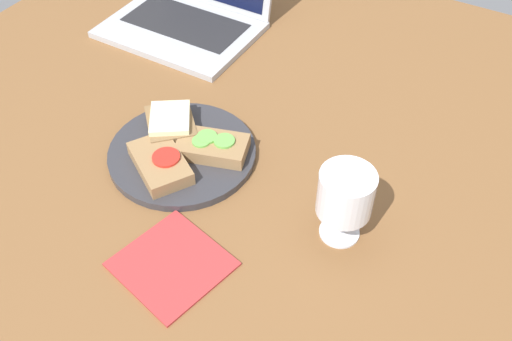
{
  "coord_description": "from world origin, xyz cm",
  "views": [
    {
      "loc": [
        39.5,
        -59.05,
        71.75
      ],
      "look_at": [
        8.48,
        -5.97,
        8.0
      ],
      "focal_mm": 40.0,
      "sensor_mm": 36.0,
      "label": 1
    }
  ],
  "objects": [
    {
      "name": "plate",
      "position": [
        -6.6,
        -5.18,
        3.7
      ],
      "size": [
        25.21,
        25.21,
        1.41
      ],
      "primitive_type": "cylinder",
      "color": "#333338",
      "rests_on": "wooden_table"
    },
    {
      "name": "sandwich_with_cheese",
      "position": [
        -10.94,
        -2.15,
        6.09
      ],
      "size": [
        12.48,
        12.49,
        3.57
      ],
      "color": "brown",
      "rests_on": "plate"
    },
    {
      "name": "sandwich_with_tomato",
      "position": [
        -7.01,
        -10.43,
        5.67
      ],
      "size": [
        13.95,
        12.44,
        2.84
      ],
      "color": "#937047",
      "rests_on": "plate"
    },
    {
      "name": "laptop",
      "position": [
        -29.47,
        30.65,
        7.01
      ],
      "size": [
        31.99,
        27.17,
        19.59
      ],
      "color": "#ADAFB5",
      "rests_on": "wooden_table"
    },
    {
      "name": "napkin",
      "position": [
        5.15,
        -24.32,
        3.2
      ],
      "size": [
        17.32,
        16.96,
        0.4
      ],
      "primitive_type": "cube",
      "rotation": [
        0.0,
        0.0,
        -0.23
      ],
      "color": "#B23333",
      "rests_on": "wooden_table"
    },
    {
      "name": "wooden_table",
      "position": [
        0.0,
        0.0,
        1.5
      ],
      "size": [
        140.0,
        140.0,
        3.0
      ],
      "primitive_type": "cube",
      "color": "brown",
      "rests_on": "ground"
    },
    {
      "name": "sandwich_with_cucumber",
      "position": [
        -1.8,
        -2.91,
        5.71
      ],
      "size": [
        13.19,
        9.94,
        2.86
      ],
      "color": "#937047",
      "rests_on": "plate"
    },
    {
      "name": "wine_glass",
      "position": [
        23.56,
        -6.76,
        11.34
      ],
      "size": [
        8.12,
        8.12,
        12.55
      ],
      "color": "white",
      "rests_on": "wooden_table"
    }
  ]
}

